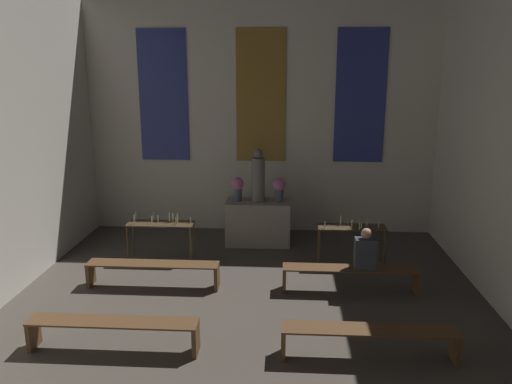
{
  "coord_description": "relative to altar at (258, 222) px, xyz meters",
  "views": [
    {
      "loc": [
        0.59,
        -0.42,
        3.77
      ],
      "look_at": [
        0.0,
        9.23,
        1.36
      ],
      "focal_mm": 35.0,
      "sensor_mm": 36.0,
      "label": 1
    }
  ],
  "objects": [
    {
      "name": "flower_vase_right",
      "position": [
        0.45,
        -0.0,
        0.78
      ],
      "size": [
        0.28,
        0.28,
        0.52
      ],
      "color": "#4C5666",
      "rests_on": "altar"
    },
    {
      "name": "pew_back_left",
      "position": [
        -1.72,
        -2.39,
        -0.15
      ],
      "size": [
        2.32,
        0.36,
        0.44
      ],
      "color": "brown",
      "rests_on": "ground_plane"
    },
    {
      "name": "pew_third_left",
      "position": [
        -1.72,
        -4.45,
        -0.15
      ],
      "size": [
        2.32,
        0.36,
        0.44
      ],
      "color": "brown",
      "rests_on": "ground_plane"
    },
    {
      "name": "altar",
      "position": [
        0.0,
        0.0,
        0.0
      ],
      "size": [
        1.39,
        0.73,
        0.96
      ],
      "color": "gray",
      "rests_on": "ground_plane"
    },
    {
      "name": "person_seated",
      "position": [
        1.96,
        -2.39,
        0.27
      ],
      "size": [
        0.36,
        0.24,
        0.71
      ],
      "color": "#383D47",
      "rests_on": "pew_back_right"
    },
    {
      "name": "statue",
      "position": [
        0.0,
        0.0,
        1.01
      ],
      "size": [
        0.28,
        0.28,
        1.14
      ],
      "color": "slate",
      "rests_on": "altar"
    },
    {
      "name": "pew_third_right",
      "position": [
        1.72,
        -4.45,
        -0.15
      ],
      "size": [
        2.32,
        0.36,
        0.44
      ],
      "color": "brown",
      "rests_on": "ground_plane"
    },
    {
      "name": "flower_vase_left",
      "position": [
        -0.45,
        -0.0,
        0.78
      ],
      "size": [
        0.28,
        0.28,
        0.52
      ],
      "color": "#4C5666",
      "rests_on": "altar"
    },
    {
      "name": "candle_rack_left",
      "position": [
        -1.89,
        -1.09,
        0.19
      ],
      "size": [
        1.32,
        0.45,
        0.97
      ],
      "color": "#473823",
      "rests_on": "ground_plane"
    },
    {
      "name": "wall_back",
      "position": [
        0.0,
        1.02,
        2.17
      ],
      "size": [
        8.19,
        0.16,
        5.26
      ],
      "color": "silver",
      "rests_on": "ground_plane"
    },
    {
      "name": "pew_back_right",
      "position": [
        1.72,
        -2.39,
        -0.15
      ],
      "size": [
        2.32,
        0.36,
        0.44
      ],
      "color": "brown",
      "rests_on": "ground_plane"
    },
    {
      "name": "candle_rack_right",
      "position": [
        1.89,
        -1.1,
        0.19
      ],
      "size": [
        1.32,
        0.45,
        0.96
      ],
      "color": "#473823",
      "rests_on": "ground_plane"
    }
  ]
}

